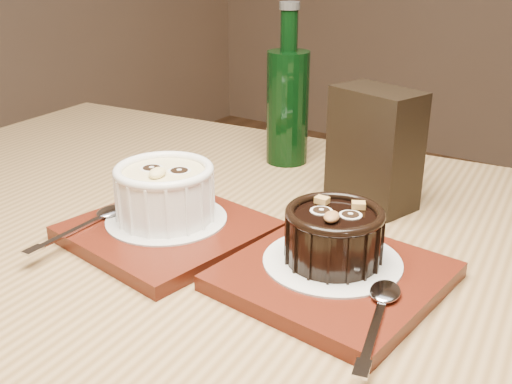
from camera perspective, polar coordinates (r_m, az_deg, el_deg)
table at (r=0.65m, az=-0.54°, el=-13.00°), size 1.28×0.92×0.75m
tray_left at (r=0.65m, az=-8.38°, el=-3.67°), size 0.20×0.20×0.01m
doily_left at (r=0.65m, az=-8.51°, el=-2.53°), size 0.13×0.13×0.00m
ramekin_white at (r=0.64m, az=-8.68°, el=0.19°), size 0.11×0.11×0.06m
spoon_left at (r=0.66m, az=-15.76°, el=-2.80°), size 0.03×0.14×0.01m
tray_right at (r=0.56m, az=7.38°, el=-7.97°), size 0.19×0.19×0.01m
doily_right at (r=0.57m, az=7.28°, el=-6.52°), size 0.13×0.13×0.00m
ramekin_dark at (r=0.55m, az=7.42°, el=-3.88°), size 0.09×0.09×0.05m
spoon_right at (r=0.49m, az=11.59°, el=-11.25°), size 0.06×0.14×0.01m
condiment_stand at (r=0.71m, az=11.22°, el=4.09°), size 0.11×0.09×0.14m
green_bottle at (r=0.84m, az=3.03°, el=8.46°), size 0.06×0.06×0.22m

